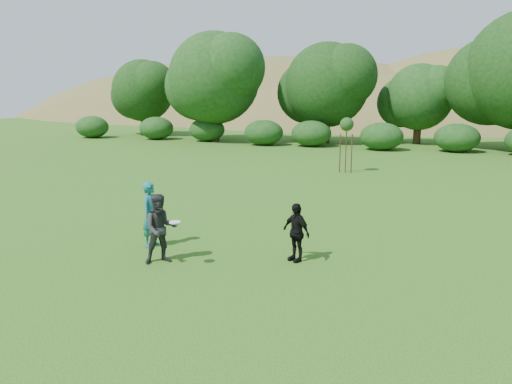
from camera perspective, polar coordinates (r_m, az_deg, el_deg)
ground at (r=13.01m, az=-4.82°, el=-7.21°), size 120.00×120.00×0.00m
player_teal at (r=13.77m, az=-11.89°, el=-2.51°), size 0.44×0.66×1.78m
player_grey at (r=12.41m, az=-10.83°, el=-4.14°), size 1.06×1.04×1.72m
player_black at (r=12.39m, az=4.59°, el=-4.59°), size 0.93×0.73×1.47m
frisbee at (r=11.88m, az=-9.25°, el=-3.43°), size 0.27×0.27×0.03m
sapling at (r=26.13m, az=10.33°, el=7.45°), size 0.70×0.70×2.85m
hillside at (r=81.35m, az=16.54°, el=-0.49°), size 150.00×72.00×52.00m
tree_row at (r=39.81m, az=18.40°, el=11.90°), size 53.92×10.38×9.62m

